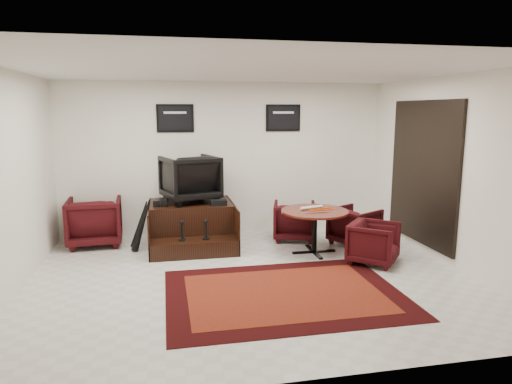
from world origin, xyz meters
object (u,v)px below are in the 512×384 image
(armchair_side, at_px, (95,219))
(table_chair_window, at_px, (355,224))
(meeting_table, at_px, (315,216))
(shine_chair, at_px, (190,176))
(table_chair_back, at_px, (294,219))
(table_chair_corner, at_px, (374,241))
(shine_podium, at_px, (192,226))

(armchair_side, xyz_separation_m, table_chair_window, (4.39, -0.87, -0.09))
(meeting_table, bearing_deg, shine_chair, 152.31)
(table_chair_back, bearing_deg, table_chair_corner, 134.48)
(meeting_table, xyz_separation_m, table_chair_corner, (0.72, -0.67, -0.27))
(meeting_table, height_order, table_chair_corner, meeting_table)
(shine_chair, xyz_separation_m, meeting_table, (1.92, -1.01, -0.56))
(shine_podium, bearing_deg, meeting_table, -24.16)
(armchair_side, relative_size, table_chair_corner, 1.30)
(table_chair_back, relative_size, table_chair_corner, 1.07)
(table_chair_corner, bearing_deg, table_chair_back, 67.82)
(meeting_table, distance_m, table_chair_corner, 1.02)
(shine_podium, relative_size, shine_chair, 1.64)
(meeting_table, distance_m, table_chair_back, 0.88)
(shine_chair, relative_size, table_chair_corner, 1.28)
(shine_podium, xyz_separation_m, table_chair_back, (1.83, -0.03, 0.04))
(shine_podium, xyz_separation_m, table_chair_corner, (2.64, -1.53, 0.01))
(table_chair_window, relative_size, table_chair_corner, 1.03)
(table_chair_back, bearing_deg, shine_podium, 15.22)
(shine_podium, relative_size, table_chair_back, 1.96)
(armchair_side, relative_size, table_chair_window, 1.26)
(table_chair_back, xyz_separation_m, table_chair_corner, (0.81, -1.50, -0.03))
(shine_chair, bearing_deg, armchair_side, -23.92)
(shine_chair, xyz_separation_m, armchair_side, (-1.63, 0.19, -0.72))
(shine_podium, height_order, meeting_table, shine_podium)
(table_chair_corner, bearing_deg, shine_podium, 99.34)
(armchair_side, bearing_deg, table_chair_back, 170.64)
(armchair_side, distance_m, table_chair_back, 3.48)
(table_chair_corner, bearing_deg, shine_chair, 97.01)
(armchair_side, height_order, table_chair_window, armchair_side)
(meeting_table, bearing_deg, table_chair_window, 21.28)
(table_chair_corner, bearing_deg, table_chair_window, 32.24)
(table_chair_window, bearing_deg, armchair_side, 50.17)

